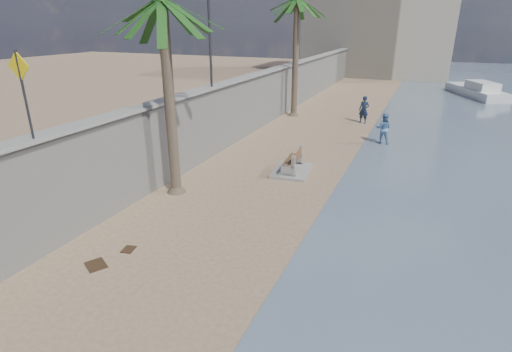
% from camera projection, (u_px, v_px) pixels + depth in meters
% --- Properties ---
extents(ground_plane, '(140.00, 140.00, 0.00)m').
position_uv_depth(ground_plane, '(159.00, 324.00, 9.47)').
color(ground_plane, '#997B5E').
extents(seawall, '(0.45, 70.00, 3.50)m').
position_uv_depth(seawall, '(267.00, 97.00, 27.89)').
color(seawall, gray).
rests_on(seawall, ground_plane).
extents(wall_cap, '(0.80, 70.00, 0.12)m').
position_uv_depth(wall_cap, '(268.00, 71.00, 27.24)').
color(wall_cap, gray).
rests_on(wall_cap, seawall).
extents(end_building, '(18.00, 12.00, 14.00)m').
position_uv_depth(end_building, '(381.00, 19.00, 52.23)').
color(end_building, '#B7AA93').
rests_on(end_building, ground_plane).
extents(bench_far, '(1.86, 2.54, 1.00)m').
position_uv_depth(bench_far, '(292.00, 163.00, 18.90)').
color(bench_far, gray).
rests_on(bench_far, ground_plane).
extents(palm_mid, '(5.00, 5.00, 8.33)m').
position_uv_depth(palm_mid, '(162.00, 3.00, 14.17)').
color(palm_mid, brown).
rests_on(palm_mid, ground_plane).
extents(palm_back, '(5.00, 5.00, 9.08)m').
position_uv_depth(palm_back, '(298.00, 1.00, 27.53)').
color(palm_back, brown).
rests_on(palm_back, ground_plane).
extents(pedestrian_sign, '(0.78, 0.07, 2.40)m').
position_uv_depth(pedestrian_sign, '(22.00, 83.00, 10.73)').
color(pedestrian_sign, '#2D2D33').
rests_on(pedestrian_sign, wall_cap).
extents(streetlight, '(0.28, 0.28, 5.12)m').
position_uv_depth(streetlight, '(209.00, 23.00, 19.23)').
color(streetlight, '#2D2D33').
rests_on(streetlight, wall_cap).
extents(person_a, '(0.85, 0.63, 2.17)m').
position_uv_depth(person_a, '(364.00, 108.00, 27.82)').
color(person_a, '#132036').
rests_on(person_a, ground_plane).
extents(person_b, '(0.98, 0.77, 1.99)m').
position_uv_depth(person_b, '(384.00, 127.00, 23.14)').
color(person_b, '#537CAC').
rests_on(person_b, ground_plane).
extents(yacht_far, '(5.29, 8.27, 1.50)m').
position_uv_depth(yacht_far, '(475.00, 92.00, 38.28)').
color(yacht_far, silver).
rests_on(yacht_far, bay_water).
extents(debris_b, '(0.82, 0.78, 0.03)m').
position_uv_depth(debris_b, '(96.00, 265.00, 11.74)').
color(debris_b, '#382616').
rests_on(debris_b, ground_plane).
extents(debris_d, '(0.44, 0.50, 0.03)m').
position_uv_depth(debris_d, '(129.00, 249.00, 12.54)').
color(debris_d, '#382616').
rests_on(debris_d, ground_plane).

